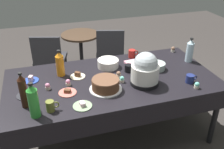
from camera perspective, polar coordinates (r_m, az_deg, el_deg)
name	(u,v)px	position (r m, az deg, el deg)	size (l,w,h in m)	color
ground	(112,133)	(3.11, 0.00, -13.00)	(9.00, 9.00, 0.00)	#383330
potluck_table	(112,84)	(2.70, 0.00, -2.08)	(2.20, 1.10, 0.75)	black
frosted_layer_cake	(106,85)	(2.46, -1.45, -2.29)	(0.32, 0.32, 0.12)	silver
slow_cooker	(145,70)	(2.53, 7.50, 1.04)	(0.29, 0.29, 0.34)	black
glass_salad_bowl	(157,66)	(2.89, 10.07, 1.89)	(0.19, 0.19, 0.08)	#B2C6BC
ceramic_snack_bowl	(108,63)	(2.89, -0.89, 2.53)	(0.24, 0.24, 0.09)	silver
dessert_plate_coral	(68,92)	(2.47, -10.01, -3.93)	(0.17, 0.17, 0.04)	#E07266
dessert_plate_charcoal	(26,95)	(2.52, -18.80, -4.34)	(0.18, 0.18, 0.05)	#2D2D33
dessert_plate_sage	(82,105)	(2.27, -6.69, -6.93)	(0.17, 0.17, 0.04)	#8CA87F
dessert_plate_cream	(78,76)	(2.73, -7.76, -0.26)	(0.16, 0.16, 0.06)	beige
dessert_plate_cobalt	(31,80)	(2.76, -17.81, -1.14)	(0.16, 0.16, 0.06)	#2D4CB2
cupcake_rose	(197,85)	(2.63, 18.62, -2.33)	(0.05, 0.05, 0.07)	beige
cupcake_vanilla	(48,86)	(2.55, -14.32, -2.64)	(0.05, 0.05, 0.07)	beige
cupcake_cocoa	(173,49)	(3.39, 13.59, 5.56)	(0.05, 0.05, 0.07)	beige
cupcake_lemon	(68,82)	(2.58, -9.88, -1.77)	(0.05, 0.05, 0.07)	beige
cupcake_berry	(119,74)	(2.69, 1.48, 0.03)	(0.05, 0.05, 0.07)	beige
cupcake_mint	(122,79)	(2.60, 2.26, -1.11)	(0.05, 0.05, 0.07)	beige
soda_bottle_water	(190,51)	(3.13, 17.17, 5.16)	(0.09, 0.09, 0.30)	silver
soda_bottle_cola	(23,91)	(2.30, -19.39, -3.57)	(0.07, 0.07, 0.34)	#33190F
soda_bottle_orange_juice	(60,64)	(2.73, -11.67, 2.36)	(0.09, 0.09, 0.29)	orange
soda_bottle_lime_soda	(33,101)	(2.16, -17.32, -5.75)	(0.09, 0.09, 0.32)	green
coffee_mug_red	(132,54)	(3.14, 4.55, 4.73)	(0.13, 0.08, 0.10)	#B2231E
coffee_mug_navy	(190,79)	(2.71, 17.23, -0.91)	(0.12, 0.08, 0.09)	navy
coffee_mug_black	(129,68)	(2.80, 3.79, 1.45)	(0.12, 0.09, 0.08)	black
coffee_mug_olive	(51,106)	(2.24, -13.68, -6.93)	(0.11, 0.07, 0.10)	olive
paper_napkin_stack	(132,63)	(2.98, 4.46, 2.60)	(0.14, 0.14, 0.02)	pink
maroon_chair_left	(49,57)	(3.89, -13.97, 3.88)	(0.55, 0.55, 0.85)	#333338
maroon_chair_right	(110,50)	(4.03, -0.39, 5.66)	(0.55, 0.55, 0.85)	#333338
round_cafe_table	(81,47)	(4.13, -7.02, 6.18)	(0.60, 0.60, 0.72)	#473323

